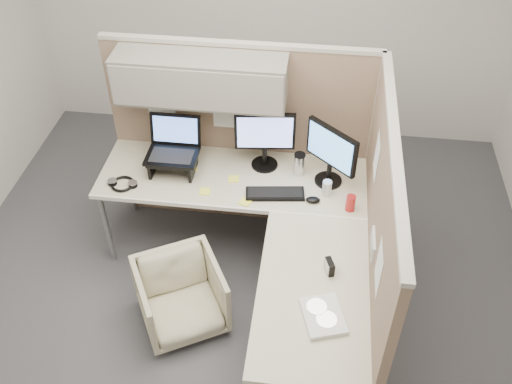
# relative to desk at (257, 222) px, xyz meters

# --- Properties ---
(ground) EXTENTS (4.50, 4.50, 0.00)m
(ground) POSITION_rel_desk_xyz_m (-0.12, -0.13, -0.69)
(ground) COLOR #3F3E44
(ground) RESTS_ON ground
(partition_back) EXTENTS (2.00, 0.36, 1.63)m
(partition_back) POSITION_rel_desk_xyz_m (-0.34, 0.70, 0.41)
(partition_back) COLOR #886D59
(partition_back) RESTS_ON ground
(partition_right) EXTENTS (0.07, 2.03, 1.63)m
(partition_right) POSITION_rel_desk_xyz_m (0.78, -0.19, 0.13)
(partition_right) COLOR #886D59
(partition_right) RESTS_ON ground
(desk) EXTENTS (2.00, 1.98, 0.73)m
(desk) POSITION_rel_desk_xyz_m (0.00, 0.00, 0.00)
(desk) COLOR beige
(desk) RESTS_ON ground
(office_chair) EXTENTS (0.74, 0.73, 0.58)m
(office_chair) POSITION_rel_desk_xyz_m (-0.49, -0.37, -0.40)
(office_chair) COLOR beige
(office_chair) RESTS_ON ground
(monitor_left) EXTENTS (0.44, 0.20, 0.47)m
(monitor_left) POSITION_rel_desk_xyz_m (-0.02, 0.57, 0.32)
(monitor_left) COLOR black
(monitor_left) RESTS_ON desk
(monitor_right) EXTENTS (0.35, 0.32, 0.47)m
(monitor_right) POSITION_rel_desk_xyz_m (0.47, 0.44, 0.32)
(monitor_right) COLOR black
(monitor_right) RESTS_ON desk
(laptop_station) EXTENTS (0.38, 0.32, 0.39)m
(laptop_station) POSITION_rel_desk_xyz_m (-0.68, 0.45, 0.19)
(laptop_station) COLOR black
(laptop_station) RESTS_ON desk
(keyboard) EXTENTS (0.43, 0.19, 0.02)m
(keyboard) POSITION_rel_desk_xyz_m (0.10, 0.24, 0.05)
(keyboard) COLOR black
(keyboard) RESTS_ON desk
(mouse) EXTENTS (0.11, 0.07, 0.04)m
(mouse) POSITION_rel_desk_xyz_m (0.37, 0.21, 0.06)
(mouse) COLOR black
(mouse) RESTS_ON desk
(travel_mug) EXTENTS (0.08, 0.08, 0.18)m
(travel_mug) POSITION_rel_desk_xyz_m (0.25, 0.51, 0.13)
(travel_mug) COLOR silver
(travel_mug) RESTS_ON desk
(soda_can_green) EXTENTS (0.07, 0.07, 0.12)m
(soda_can_green) POSITION_rel_desk_xyz_m (0.63, 0.16, 0.10)
(soda_can_green) COLOR #B21E1E
(soda_can_green) RESTS_ON desk
(soda_can_silver) EXTENTS (0.07, 0.07, 0.12)m
(soda_can_silver) POSITION_rel_desk_xyz_m (0.46, 0.30, 0.10)
(soda_can_silver) COLOR silver
(soda_can_silver) RESTS_ON desk
(sticky_note_d) EXTENTS (0.08, 0.08, 0.01)m
(sticky_note_d) POSITION_rel_desk_xyz_m (-0.22, 0.38, 0.05)
(sticky_note_d) COLOR #FAFC42
(sticky_note_d) RESTS_ON desk
(sticky_note_b) EXTENTS (0.10, 0.10, 0.01)m
(sticky_note_b) POSITION_rel_desk_xyz_m (-0.10, 0.14, 0.05)
(sticky_note_b) COLOR #FAFC42
(sticky_note_b) RESTS_ON desk
(sticky_note_c) EXTENTS (0.10, 0.10, 0.01)m
(sticky_note_c) POSITION_rel_desk_xyz_m (-0.56, 0.47, 0.05)
(sticky_note_c) COLOR #FAFC42
(sticky_note_c) RESTS_ON desk
(sticky_note_a) EXTENTS (0.08, 0.08, 0.01)m
(sticky_note_a) POSITION_rel_desk_xyz_m (-0.41, 0.21, 0.05)
(sticky_note_a) COLOR #FAFC42
(sticky_note_a) RESTS_ON desk
(headphones) EXTENTS (0.22, 0.18, 0.03)m
(headphones) POSITION_rel_desk_xyz_m (-1.02, 0.21, 0.06)
(headphones) COLOR black
(headphones) RESTS_ON desk
(paper_stack) EXTENTS (0.30, 0.34, 0.03)m
(paper_stack) POSITION_rel_desk_xyz_m (0.48, -0.77, 0.06)
(paper_stack) COLOR white
(paper_stack) RESTS_ON desk
(desk_clock) EXTENTS (0.07, 0.10, 0.09)m
(desk_clock) POSITION_rel_desk_xyz_m (0.50, -0.42, 0.09)
(desk_clock) COLOR black
(desk_clock) RESTS_ON desk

